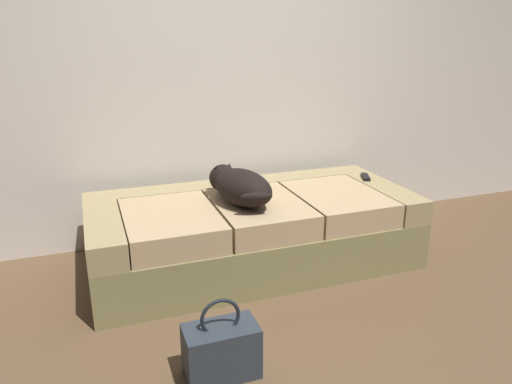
# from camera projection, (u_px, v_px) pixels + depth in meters

# --- Properties ---
(ground_plane) EXTENTS (10.00, 10.00, 0.00)m
(ground_plane) POSITION_uv_depth(u_px,v_px,m) (331.00, 360.00, 2.20)
(ground_plane) COLOR brown
(back_wall) EXTENTS (6.40, 0.10, 2.80)m
(back_wall) POSITION_uv_depth(u_px,v_px,m) (222.00, 38.00, 3.27)
(back_wall) COLOR silver
(back_wall) RESTS_ON ground
(couch) EXTENTS (2.03, 0.92, 0.45)m
(couch) POSITION_uv_depth(u_px,v_px,m) (253.00, 231.00, 3.08)
(couch) COLOR olive
(couch) RESTS_ON ground
(dog_dark) EXTENTS (0.38, 0.61, 0.21)m
(dog_dark) POSITION_uv_depth(u_px,v_px,m) (239.00, 186.00, 2.88)
(dog_dark) COLOR black
(dog_dark) RESTS_ON couch
(tv_remote) EXTENTS (0.10, 0.16, 0.02)m
(tv_remote) POSITION_uv_depth(u_px,v_px,m) (366.00, 177.00, 3.40)
(tv_remote) COLOR black
(tv_remote) RESTS_ON couch
(handbag) EXTENTS (0.32, 0.18, 0.38)m
(handbag) POSITION_uv_depth(u_px,v_px,m) (221.00, 350.00, 2.07)
(handbag) COLOR #2A323C
(handbag) RESTS_ON ground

